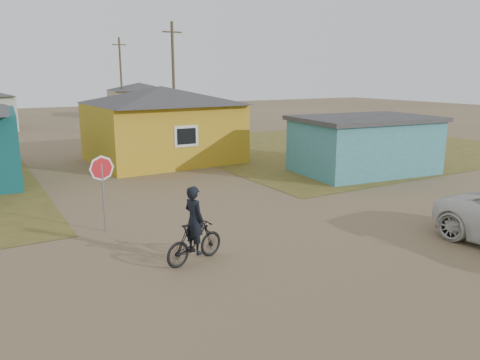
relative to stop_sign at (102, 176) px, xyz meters
name	(u,v)px	position (x,y,z in m)	size (l,w,h in m)	color
ground	(274,256)	(3.18, -4.07, -1.67)	(120.00, 120.00, 0.00)	#776245
grass_ne	(340,146)	(17.18, 8.93, -1.67)	(20.00, 18.00, 0.00)	brown
house_yellow	(162,123)	(5.68, 9.93, 0.33)	(7.72, 6.76, 3.90)	#BD931D
shed_turquoise	(364,144)	(12.68, 2.43, -0.36)	(6.71, 4.93, 2.60)	teal
house_beige_east	(140,99)	(13.18, 35.93, 0.18)	(6.95, 6.05, 3.60)	tan
utility_pole_near	(174,79)	(9.68, 17.93, 2.46)	(1.40, 0.20, 8.00)	#4B402D
utility_pole_far	(121,78)	(10.68, 33.93, 2.46)	(1.40, 0.20, 8.00)	#4B402D
stop_sign	(102,176)	(0.00, 0.00, 0.00)	(0.73, 0.22, 2.26)	gray
cyclist	(195,235)	(1.29, -3.41, -0.98)	(1.76, 0.90, 1.92)	black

